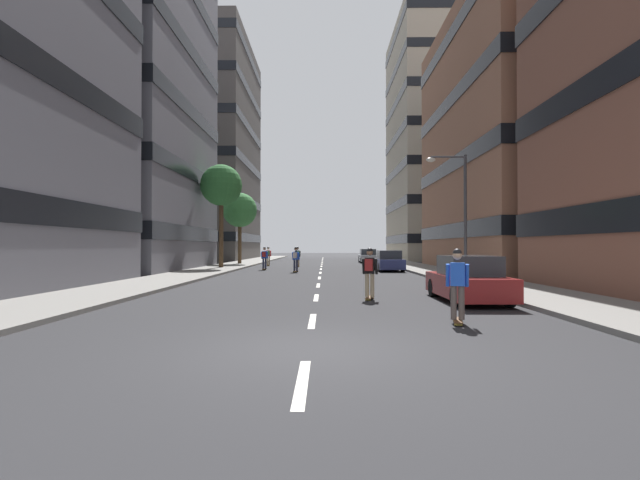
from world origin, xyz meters
TOP-DOWN VIEW (x-y plane):
  - ground_plane at (0.00, 28.43)m, footprint 170.58×170.58m
  - sidewalk_left at (-8.06, 31.98)m, footprint 3.62×78.18m
  - sidewalk_right at (8.06, 31.98)m, footprint 3.62×78.18m
  - lane_markings at (0.00, 30.50)m, footprint 0.16×67.20m
  - building_left_mid at (-16.27, 26.37)m, footprint 12.91×16.24m
  - building_left_far at (-16.27, 53.20)m, footprint 12.91×20.11m
  - building_right_mid at (16.27, 26.37)m, footprint 12.91×20.15m
  - building_right_far at (16.27, 53.20)m, footprint 12.91×18.28m
  - parked_car_near at (5.05, 25.47)m, footprint 1.82×4.40m
  - parked_car_mid at (5.05, 41.83)m, footprint 1.82×4.40m
  - parked_car_far at (5.05, 6.93)m, footprint 1.82×4.40m
  - street_tree_near at (-8.06, 28.24)m, footprint 3.34×3.34m
  - street_tree_mid at (-8.06, 36.20)m, footprint 3.38×3.38m
  - streetlamp_right at (7.33, 15.69)m, footprint 2.13×0.30m
  - skater_0 at (-4.37, 26.76)m, footprint 0.55×0.91m
  - skater_1 at (1.84, 7.39)m, footprint 0.57×0.92m
  - skater_2 at (-2.13, 32.46)m, footprint 0.57×0.92m
  - skater_3 at (-4.99, 34.15)m, footprint 0.54×0.91m
  - skater_4 at (-1.75, 23.64)m, footprint 0.56×0.92m
  - skater_5 at (3.46, 2.65)m, footprint 0.57×0.92m

SIDE VIEW (x-z plane):
  - ground_plane at x=0.00m, z-range 0.00..0.00m
  - lane_markings at x=0.00m, z-range 0.00..0.01m
  - sidewalk_left at x=-8.06m, z-range 0.00..0.14m
  - sidewalk_right at x=8.06m, z-range 0.00..0.14m
  - parked_car_near at x=5.05m, z-range -0.06..1.46m
  - parked_car_mid at x=5.05m, z-range -0.06..1.46m
  - parked_car_far at x=5.05m, z-range -0.06..1.46m
  - skater_5 at x=3.46m, z-range 0.10..1.87m
  - skater_0 at x=-4.37m, z-range 0.13..1.90m
  - skater_1 at x=1.84m, z-range 0.13..1.90m
  - skater_2 at x=-2.13m, z-range 0.13..1.90m
  - skater_3 at x=-4.99m, z-range 0.13..1.90m
  - skater_4 at x=-1.75m, z-range 0.13..1.90m
  - streetlamp_right at x=7.33m, z-range 0.89..7.39m
  - street_tree_mid at x=-8.06m, z-range 1.88..8.82m
  - street_tree_near at x=-8.06m, z-range 2.54..10.84m
  - building_right_mid at x=16.27m, z-range 0.09..19.95m
  - building_left_mid at x=-16.27m, z-range 0.09..28.00m
  - building_left_far at x=-16.27m, z-range 0.09..29.52m
  - building_right_far at x=16.27m, z-range 0.09..32.00m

